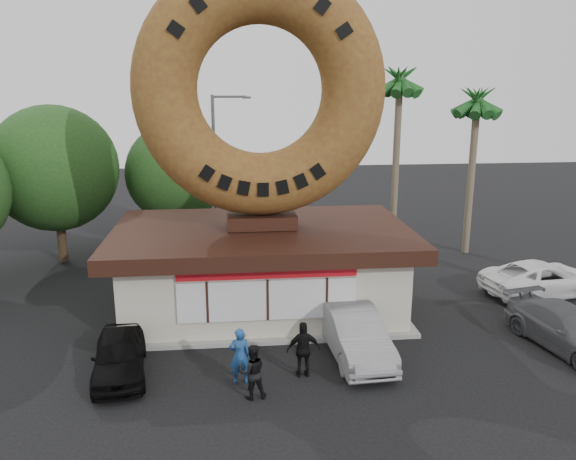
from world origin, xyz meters
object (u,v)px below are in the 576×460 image
(person_left, at_px, (240,356))
(car_grey, at_px, (568,329))
(street_lamp, at_px, (217,161))
(person_center, at_px, (252,372))
(giant_donut, at_px, (260,90))
(car_silver, at_px, (355,333))
(person_right, at_px, (304,349))
(donut_shop, at_px, (262,266))
(car_white, at_px, (542,278))
(car_black, at_px, (119,355))

(person_left, relative_size, car_grey, 0.36)
(street_lamp, height_order, person_center, street_lamp)
(giant_donut, relative_size, car_silver, 2.00)
(street_lamp, xyz_separation_m, person_right, (2.77, -15.41, -3.61))
(donut_shop, height_order, person_center, donut_shop)
(car_white, bearing_deg, person_center, 107.74)
(car_black, height_order, car_silver, car_silver)
(giant_donut, distance_m, person_right, 9.27)
(person_center, distance_m, car_white, 14.07)
(person_center, bearing_deg, person_right, -154.03)
(car_silver, height_order, car_grey, car_silver)
(car_black, bearing_deg, street_lamp, 71.73)
(giant_donut, relative_size, car_grey, 1.91)
(car_silver, bearing_deg, person_left, -163.28)
(car_black, distance_m, car_grey, 14.49)
(donut_shop, distance_m, person_center, 6.56)
(donut_shop, height_order, car_grey, donut_shop)
(giant_donut, bearing_deg, car_white, 1.39)
(car_black, xyz_separation_m, car_white, (16.29, 5.05, 0.07))
(donut_shop, xyz_separation_m, person_right, (0.92, -5.40, -0.90))
(car_white, bearing_deg, donut_shop, 80.50)
(car_black, bearing_deg, car_silver, -3.36)
(street_lamp, height_order, person_right, street_lamp)
(person_center, distance_m, car_grey, 10.72)
(person_center, bearing_deg, car_silver, -154.20)
(person_left, bearing_deg, person_center, 110.80)
(car_grey, bearing_deg, person_right, 173.96)
(street_lamp, height_order, car_grey, street_lamp)
(car_black, xyz_separation_m, car_grey, (14.49, 0.26, 0.04))
(street_lamp, bearing_deg, donut_shop, -79.50)
(person_left, height_order, car_black, person_left)
(giant_donut, relative_size, car_white, 1.77)
(car_silver, relative_size, car_grey, 0.96)
(street_lamp, xyz_separation_m, person_left, (0.86, -15.61, -3.62))
(donut_shop, xyz_separation_m, person_center, (-0.66, -6.46, -0.97))
(giant_donut, bearing_deg, car_grey, -24.50)
(car_grey, distance_m, car_white, 5.11)
(car_silver, bearing_deg, person_center, -150.18)
(street_lamp, relative_size, person_center, 5.01)
(street_lamp, distance_m, person_right, 16.07)
(giant_donut, height_order, car_black, giant_donut)
(giant_donut, height_order, person_center, giant_donut)
(street_lamp, distance_m, person_center, 16.92)
(giant_donut, relative_size, person_left, 5.25)
(donut_shop, bearing_deg, car_silver, -56.79)
(car_grey, bearing_deg, person_left, 173.96)
(donut_shop, height_order, car_silver, donut_shop)
(street_lamp, height_order, car_white, street_lamp)
(person_right, relative_size, car_black, 0.46)
(person_center, distance_m, person_right, 1.90)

